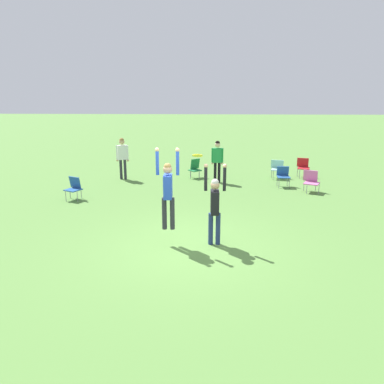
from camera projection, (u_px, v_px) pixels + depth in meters
name	position (u px, v px, depth m)	size (l,w,h in m)	color
ground_plane	(188.00, 246.00, 9.43)	(120.00, 120.00, 0.00)	#56843D
person_jumping	(168.00, 187.00, 9.19)	(0.60, 0.45, 2.07)	#2D2D38
person_defending	(215.00, 203.00, 9.28)	(0.56, 0.42, 2.09)	navy
frisbee	(197.00, 156.00, 9.11)	(0.26, 0.25, 0.12)	yellow
camping_chair_0	(74.00, 187.00, 13.49)	(0.66, 0.71, 0.81)	gray
camping_chair_1	(303.00, 166.00, 17.06)	(0.63, 0.67, 0.87)	gray
camping_chair_2	(311.00, 180.00, 14.53)	(0.72, 0.78, 0.83)	gray
camping_chair_3	(283.00, 175.00, 15.33)	(0.49, 0.52, 0.83)	gray
camping_chair_4	(195.00, 167.00, 16.92)	(0.65, 0.73, 0.86)	gray
camping_chair_5	(278.00, 168.00, 16.82)	(0.67, 0.71, 0.81)	gray
person_spectator_near	(217.00, 157.00, 15.92)	(0.53, 0.24, 1.79)	black
person_spectator_far	(122.00, 154.00, 16.47)	(0.57, 0.36, 1.85)	#2D2D38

